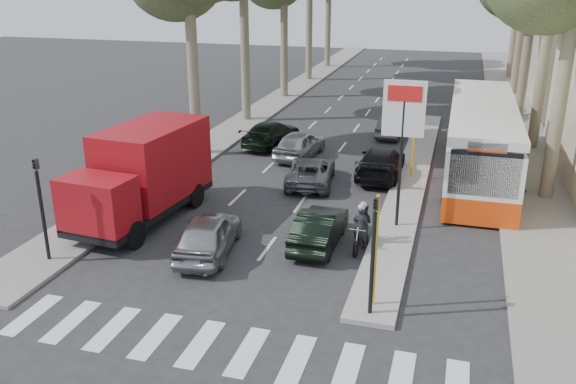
# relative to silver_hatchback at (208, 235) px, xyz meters

# --- Properties ---
(ground) EXTENTS (120.00, 120.00, 0.00)m
(ground) POSITION_rel_silver_hatchback_xyz_m (2.72, -1.09, -0.70)
(ground) COLOR #28282B
(ground) RESTS_ON ground
(sidewalk_right) EXTENTS (3.20, 70.00, 0.12)m
(sidewalk_right) POSITION_rel_silver_hatchback_xyz_m (11.32, 23.91, -0.64)
(sidewalk_right) COLOR gray
(sidewalk_right) RESTS_ON ground
(median_left) EXTENTS (2.40, 64.00, 0.12)m
(median_left) POSITION_rel_silver_hatchback_xyz_m (-5.28, 26.91, -0.64)
(median_left) COLOR gray
(median_left) RESTS_ON ground
(traffic_island) EXTENTS (1.50, 26.00, 0.16)m
(traffic_island) POSITION_rel_silver_hatchback_xyz_m (5.97, 9.91, -0.62)
(traffic_island) COLOR gray
(traffic_island) RESTS_ON ground
(billboard) EXTENTS (1.50, 12.10, 5.60)m
(billboard) POSITION_rel_silver_hatchback_xyz_m (5.97, 3.90, 3.00)
(billboard) COLOR yellow
(billboard) RESTS_ON ground
(traffic_light_island) EXTENTS (0.16, 0.41, 3.60)m
(traffic_light_island) POSITION_rel_silver_hatchback_xyz_m (5.97, -2.59, 1.78)
(traffic_light_island) COLOR black
(traffic_light_island) RESTS_ON ground
(traffic_light_left) EXTENTS (0.16, 0.41, 3.60)m
(traffic_light_left) POSITION_rel_silver_hatchback_xyz_m (-4.88, -2.09, 1.78)
(traffic_light_left) COLOR black
(traffic_light_left) RESTS_ON ground
(silver_hatchback) EXTENTS (2.21, 4.31, 1.40)m
(silver_hatchback) POSITION_rel_silver_hatchback_xyz_m (0.00, 0.00, 0.00)
(silver_hatchback) COLOR #9DA0A4
(silver_hatchback) RESTS_ON ground
(dark_hatchback) EXTENTS (1.39, 3.95, 1.30)m
(dark_hatchback) POSITION_rel_silver_hatchback_xyz_m (3.49, 1.74, -0.05)
(dark_hatchback) COLOR black
(dark_hatchback) RESTS_ON ground
(queue_car_a) EXTENTS (2.54, 4.52, 1.19)m
(queue_car_a) POSITION_rel_silver_hatchback_xyz_m (1.62, 8.01, -0.11)
(queue_car_a) COLOR #505258
(queue_car_a) RESTS_ON ground
(queue_car_b) EXTENTS (1.98, 4.82, 1.40)m
(queue_car_b) POSITION_rel_silver_hatchback_xyz_m (4.52, 9.95, -0.00)
(queue_car_b) COLOR black
(queue_car_b) RESTS_ON ground
(queue_car_c) EXTENTS (2.15, 4.35, 1.43)m
(queue_car_c) POSITION_rel_silver_hatchback_xyz_m (0.05, 11.91, 0.01)
(queue_car_c) COLOR #A2A4AA
(queue_car_c) RESTS_ON ground
(queue_car_d) EXTENTS (1.57, 3.77, 1.21)m
(queue_car_d) POSITION_rel_silver_hatchback_xyz_m (4.16, 17.47, -0.10)
(queue_car_d) COLOR #48494F
(queue_car_d) RESTS_ON ground
(queue_car_e) EXTENTS (2.49, 4.87, 1.35)m
(queue_car_e) POSITION_rel_silver_hatchback_xyz_m (-2.07, 13.68, -0.03)
(queue_car_e) COLOR black
(queue_car_e) RESTS_ON ground
(red_truck) EXTENTS (3.14, 6.94, 3.59)m
(red_truck) POSITION_rel_silver_hatchback_xyz_m (-3.56, 2.23, 1.20)
(red_truck) COLOR black
(red_truck) RESTS_ON ground
(city_bus) EXTENTS (2.99, 13.20, 3.47)m
(city_bus) POSITION_rel_silver_hatchback_xyz_m (8.92, 11.28, 1.13)
(city_bus) COLOR #E3400C
(city_bus) RESTS_ON ground
(motorcycle) EXTENTS (0.72, 1.96, 1.67)m
(motorcycle) POSITION_rel_silver_hatchback_xyz_m (4.94, 2.03, 0.06)
(motorcycle) COLOR black
(motorcycle) RESTS_ON ground
(pedestrian_near) EXTENTS (0.69, 1.19, 1.92)m
(pedestrian_near) POSITION_rel_silver_hatchback_xyz_m (10.74, 9.23, 0.38)
(pedestrian_near) COLOR #3B2E45
(pedestrian_near) RESTS_ON sidewalk_right
(pedestrian_far) EXTENTS (1.30, 1.08, 1.85)m
(pedestrian_far) POSITION_rel_silver_hatchback_xyz_m (10.50, 10.52, 0.34)
(pedestrian_far) COLOR brown
(pedestrian_far) RESTS_ON sidewalk_right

